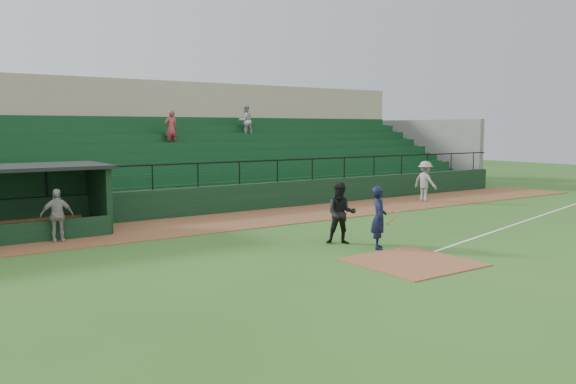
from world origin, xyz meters
TOP-DOWN VIEW (x-y plane):
  - ground at (0.00, 0.00)m, footprint 90.00×90.00m
  - warning_track at (0.00, 8.00)m, footprint 40.00×4.00m
  - home_plate_dirt at (0.00, -1.00)m, footprint 3.00×3.00m
  - foul_line at (8.00, 1.20)m, footprint 17.49×4.44m
  - stadium_structure at (-0.00, 16.46)m, footprint 38.00×13.08m
  - batter_at_plate at (0.52, 0.87)m, footprint 1.20×0.84m
  - umpire at (0.03, 2.08)m, footprint 1.21×1.17m
  - runner at (10.26, 7.84)m, footprint 0.80×1.33m
  - dugout_player_a at (-7.32, 7.46)m, footprint 1.04×0.53m

SIDE VIEW (x-z plane):
  - ground at x=0.00m, z-range 0.00..0.00m
  - foul_line at x=8.00m, z-range 0.00..0.01m
  - warning_track at x=0.00m, z-range 0.00..0.03m
  - home_plate_dirt at x=0.00m, z-range 0.00..0.03m
  - dugout_player_a at x=-7.32m, z-range 0.03..1.74m
  - batter_at_plate at x=0.52m, z-range 0.00..1.93m
  - umpire at x=0.03m, z-range 0.00..1.96m
  - runner at x=10.26m, z-range 0.03..2.03m
  - stadium_structure at x=0.00m, z-range -0.90..5.50m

